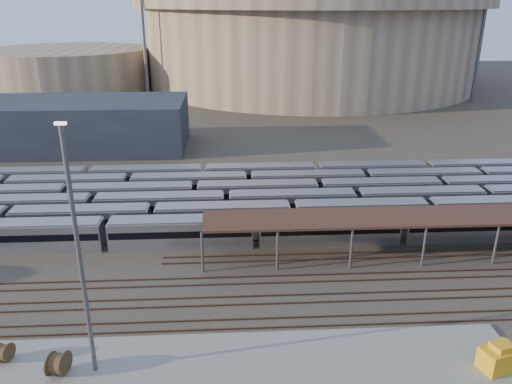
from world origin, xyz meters
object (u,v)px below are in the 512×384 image
object	(u,v)px
yard_light_pole	(80,257)
yellow_equipment	(499,358)
cable_reel_east	(4,353)
cable_reel_west	(58,363)

from	to	relation	value
yard_light_pole	yellow_equipment	size ratio (longest dim) A/B	6.73
cable_reel_east	yard_light_pole	size ratio (longest dim) A/B	0.08
cable_reel_west	yellow_equipment	xyz separation A→B (m)	(36.77, -1.32, -0.04)
cable_reel_west	yellow_equipment	distance (m)	36.79
cable_reel_west	yard_light_pole	xyz separation A→B (m)	(2.85, 0.31, 9.67)
cable_reel_east	yellow_equipment	size ratio (longest dim) A/B	0.53
yard_light_pole	yellow_equipment	world-z (taller)	yard_light_pole
yard_light_pole	cable_reel_east	bearing A→B (deg)	169.00
cable_reel_east	yard_light_pole	world-z (taller)	yard_light_pole
cable_reel_east	yard_light_pole	bearing A→B (deg)	-11.00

